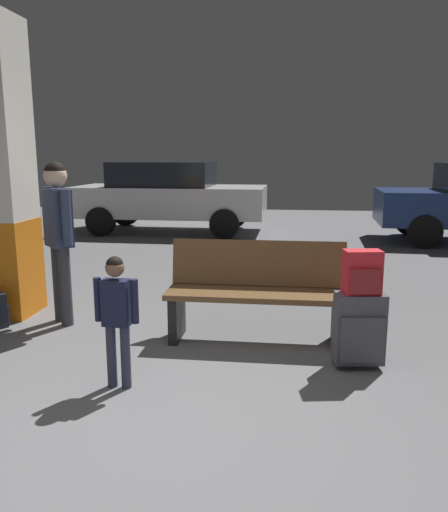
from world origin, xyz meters
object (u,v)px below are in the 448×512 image
(parked_car_far, at_px, (169,195))
(backpack_bright, at_px, (362,273))
(bench, at_px, (257,292))
(child, at_px, (116,308))
(adult, at_px, (58,225))
(suitcase, at_px, (359,329))

(parked_car_far, bearing_deg, backpack_bright, -66.15)
(bench, height_order, backpack_bright, backpack_bright)
(bench, bearing_deg, child, -130.15)
(adult, bearing_deg, child, -52.93)
(bench, relative_size, adult, 1.01)
(child, xyz_separation_m, parked_car_far, (-1.34, 7.57, 0.21))
(suitcase, height_order, adult, adult)
(bench, bearing_deg, parked_car_far, 109.32)
(backpack_bright, bearing_deg, adult, 164.29)
(bench, relative_size, parked_car_far, 0.39)
(bench, xyz_separation_m, backpack_bright, (0.83, -0.55, 0.33))
(child, relative_size, adult, 0.61)
(suitcase, relative_size, child, 0.62)
(suitcase, bearing_deg, backpack_bright, -58.18)
(child, bearing_deg, suitcase, 17.52)
(adult, distance_m, parked_car_far, 6.25)
(suitcase, bearing_deg, parked_car_far, 113.85)
(suitcase, relative_size, adult, 0.38)
(child, height_order, parked_car_far, parked_car_far)
(bench, distance_m, suitcase, 1.00)
(bench, height_order, child, child)
(child, height_order, adult, adult)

